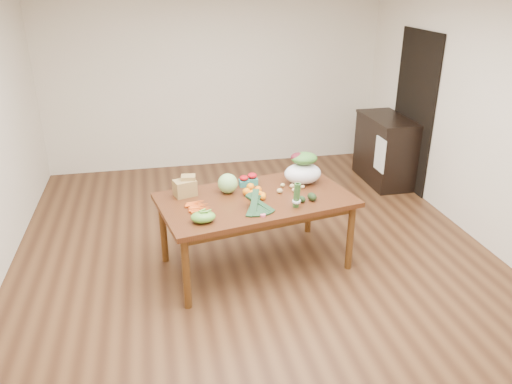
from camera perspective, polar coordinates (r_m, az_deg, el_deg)
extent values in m
plane|color=brown|center=(5.23, 0.17, -7.91)|extent=(6.00, 6.00, 0.00)
cube|color=white|center=(7.55, -4.74, 12.95)|extent=(5.00, 0.02, 2.70)
cube|color=white|center=(2.16, 18.09, -17.77)|extent=(5.00, 0.02, 2.70)
cube|color=white|center=(5.72, 25.68, 7.27)|extent=(0.02, 6.00, 2.70)
cube|color=#492711|center=(5.00, -0.05, -4.57)|extent=(1.99, 1.35, 0.75)
cube|color=black|center=(7.08, 17.55, 8.74)|extent=(0.02, 1.00, 2.10)
cube|color=black|center=(7.28, 14.50, 4.70)|extent=(0.52, 1.02, 0.94)
cube|color=white|center=(6.81, 13.99, 4.17)|extent=(0.02, 0.28, 0.45)
sphere|color=#90C772|center=(4.91, -3.25, 0.99)|extent=(0.20, 0.20, 0.20)
sphere|color=orange|center=(4.87, -1.08, 0.02)|extent=(0.08, 0.08, 0.08)
sphere|color=orange|center=(4.97, -0.64, 0.58)|extent=(0.08, 0.08, 0.08)
sphere|color=#E34F0D|center=(4.93, 0.25, 0.29)|extent=(0.07, 0.07, 0.07)
ellipsoid|color=#59A337|center=(4.37, -6.06, -2.84)|extent=(0.22, 0.16, 0.10)
ellipsoid|color=tan|center=(4.93, 2.72, 0.14)|extent=(0.06, 0.05, 0.05)
ellipsoid|color=tan|center=(4.96, 4.39, 0.23)|extent=(0.05, 0.04, 0.04)
ellipsoid|color=#D3B57A|center=(5.06, 4.15, 0.70)|extent=(0.05, 0.05, 0.04)
ellipsoid|color=tan|center=(5.08, 3.06, 0.79)|extent=(0.05, 0.04, 0.04)
ellipsoid|color=tan|center=(5.05, 5.35, 0.60)|extent=(0.05, 0.04, 0.04)
ellipsoid|color=black|center=(4.75, 5.26, -0.81)|extent=(0.08, 0.10, 0.06)
ellipsoid|color=black|center=(4.79, 6.42, -0.54)|extent=(0.11, 0.13, 0.08)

